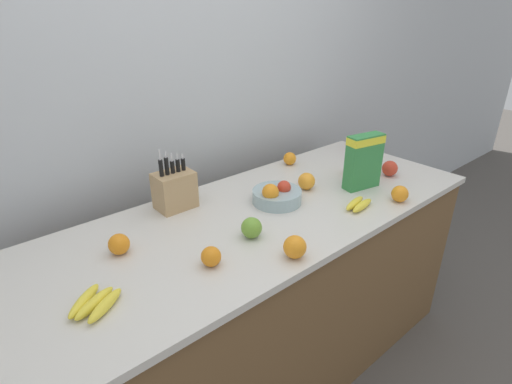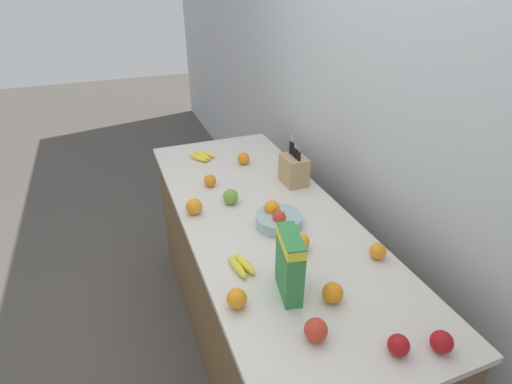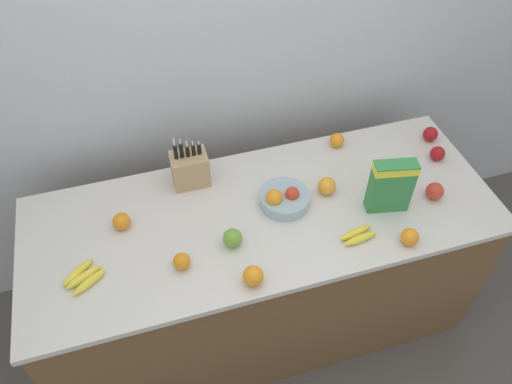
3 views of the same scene
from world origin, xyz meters
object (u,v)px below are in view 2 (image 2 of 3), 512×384
Objects in this scene: fruit_bowl at (278,219)px; apple_front at (399,345)px; orange_near_bowl at (378,251)px; apple_rear at (231,197)px; orange_front_left at (244,158)px; banana_bunch_right at (241,265)px; orange_back_center at (300,242)px; orange_by_cereal at (210,181)px; orange_mid_left at (194,206)px; orange_front_right at (333,293)px; apple_near_bananas at (316,330)px; knife_block at (294,169)px; cereal_box at (290,262)px; apple_leftmost at (442,342)px; orange_mid_right at (237,298)px; banana_bunch_left at (202,156)px.

apple_front is (0.80, 0.07, -0.00)m from fruit_bowl.
apple_rear is at bearing -145.65° from orange_near_bowl.
banana_bunch_right is at bearing -20.01° from orange_front_left.
apple_front is 0.86× the size of orange_back_center.
fruit_bowl reaches higher than orange_by_cereal.
orange_mid_left is 1.00× the size of orange_back_center.
banana_bunch_right is 0.39m from orange_front_right.
apple_near_bananas is (0.42, 0.12, 0.02)m from banana_bunch_right.
knife_block is 1.26× the size of fruit_bowl.
apple_near_bananas is (1.02, -0.41, -0.04)m from knife_block.
banana_bunch_right is 2.30× the size of apple_front.
apple_front is 0.86× the size of orange_mid_left.
fruit_bowl reaches higher than apple_rear.
apple_rear is (0.09, -0.41, -0.04)m from knife_block.
apple_leftmost is (0.42, 0.35, -0.11)m from cereal_box.
orange_near_bowl is at bearing 59.02° from orange_back_center.
orange_by_cereal is (-0.25, 0.15, -0.01)m from orange_mid_left.
apple_front is 0.90× the size of orange_front_right.
orange_mid_right reaches higher than apple_leftmost.
banana_bunch_left is 2.59× the size of apple_front.
knife_block reaches higher than fruit_bowl.
orange_near_bowl is at bearing 37.97° from fruit_bowl.
orange_mid_right reaches higher than orange_near_bowl.
orange_mid_right is at bearing -78.35° from cereal_box.
orange_near_bowl is 0.94× the size of orange_mid_right.
orange_front_left and orange_mid_right have the same top height.
apple_rear reaches higher than orange_near_bowl.
knife_block is 3.53× the size of orange_front_right.
apple_front is 0.14m from apple_leftmost.
orange_front_left is at bearing 159.99° from banana_bunch_right.
knife_block is 1.52× the size of banana_bunch_left.
apple_front is 0.29m from orange_front_right.
fruit_bowl is at bearing 28.77° from apple_rear.
orange_front_left is (0.17, 0.22, 0.02)m from banana_bunch_left.
banana_bunch_left is 2.33× the size of orange_front_right.
apple_front is 0.88× the size of apple_rear.
orange_by_cereal is at bearing -105.92° from knife_block.
fruit_bowl is 0.81m from apple_front.
fruit_bowl is at bearing -176.37° from orange_back_center.
fruit_bowl is 0.53m from orange_by_cereal.
banana_bunch_left is at bearing -179.85° from apple_rear.
orange_front_right is 0.95× the size of orange_mid_left.
orange_back_center is at bearing 16.86° from orange_by_cereal.
cereal_box is 3.71× the size of orange_near_bowl.
orange_mid_left reaches higher than orange_front_left.
fruit_bowl reaches higher than orange_front_right.
apple_leftmost is 0.97× the size of orange_mid_right.
orange_mid_left is 0.67m from orange_mid_right.
knife_block is 3.49× the size of apple_near_bananas.
banana_bunch_right is at bearing -142.17° from apple_leftmost.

